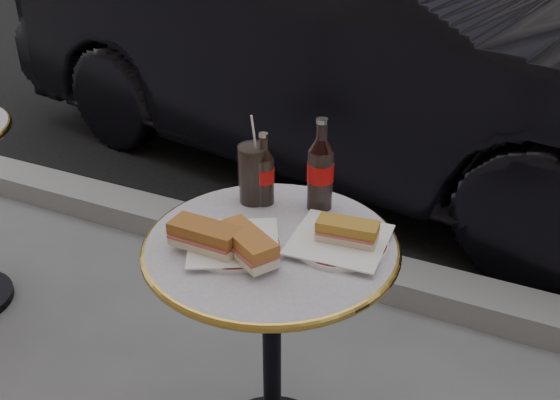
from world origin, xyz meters
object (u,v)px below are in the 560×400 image
at_px(cola_bottle_left, 264,169).
at_px(parked_car, 356,46).
at_px(cola_bottle_right, 321,164).
at_px(cola_glass, 253,174).
at_px(bistro_table, 272,356).
at_px(plate_left, 234,245).
at_px(plate_right, 339,242).

relative_size(cola_bottle_left, parked_car, 0.05).
distance_m(cola_bottle_right, cola_glass, 0.18).
bearing_deg(bistro_table, cola_bottle_right, 78.57).
height_order(plate_left, cola_glass, cola_glass).
distance_m(cola_bottle_right, parked_car, 1.87).
bearing_deg(cola_bottle_right, plate_right, -52.63).
bearing_deg(plate_left, cola_glass, 105.90).
xyz_separation_m(bistro_table, cola_bottle_right, (0.04, 0.20, 0.49)).
relative_size(cola_bottle_left, cola_glass, 1.23).
distance_m(cola_bottle_left, cola_glass, 0.04).
xyz_separation_m(cola_bottle_left, cola_glass, (-0.03, -0.00, -0.02)).
distance_m(plate_right, cola_bottle_right, 0.22).
bearing_deg(plate_left, parked_car, 101.50).
bearing_deg(parked_car, cola_glass, -159.23).
distance_m(bistro_table, cola_glass, 0.49).
xyz_separation_m(plate_left, cola_bottle_right, (0.11, 0.27, 0.12)).
distance_m(bistro_table, plate_left, 0.38).
xyz_separation_m(cola_bottle_right, cola_glass, (-0.17, -0.04, -0.04)).
bearing_deg(cola_glass, plate_left, -74.10).
distance_m(bistro_table, cola_bottle_left, 0.50).
bearing_deg(plate_right, cola_bottle_left, 157.08).
relative_size(cola_glass, parked_car, 0.04).
xyz_separation_m(bistro_table, cola_glass, (-0.13, 0.16, 0.45)).
relative_size(cola_bottle_right, parked_car, 0.06).
bearing_deg(parked_car, cola_bottle_right, -153.79).
height_order(bistro_table, cola_bottle_left, cola_bottle_left).
xyz_separation_m(plate_left, cola_glass, (-0.06, 0.22, 0.07)).
xyz_separation_m(cola_bottle_left, parked_car, (-0.38, 1.82, -0.17)).
height_order(bistro_table, plate_right, plate_right).
xyz_separation_m(plate_left, cola_bottle_left, (-0.03, 0.23, 0.09)).
height_order(bistro_table, plate_left, plate_left).
bearing_deg(cola_bottle_right, cola_bottle_left, -164.35).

